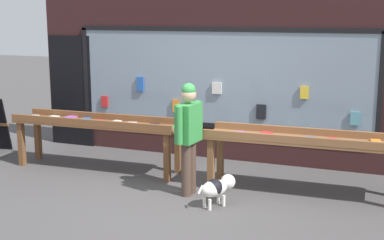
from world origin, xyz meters
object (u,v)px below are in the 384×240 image
display_table_right (306,144)px  small_dog (217,187)px  display_table_left (97,126)px  person_browsing (189,131)px

display_table_right → small_dog: display_table_right is taller
display_table_left → small_dog: 2.58m
display_table_left → small_dog: bearing=-21.5°
display_table_right → small_dog: size_ratio=5.13×
display_table_left → person_browsing: size_ratio=1.80×
display_table_right → person_browsing: size_ratio=1.80×
display_table_left → small_dog: size_ratio=5.13×
person_browsing → display_table_right: bearing=-62.2°
person_browsing → small_dog: person_browsing is taller
person_browsing → display_table_left: bearing=76.8°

